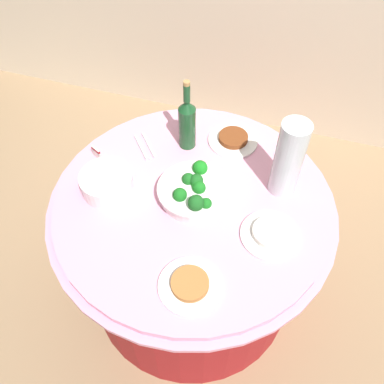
% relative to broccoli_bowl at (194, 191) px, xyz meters
% --- Properties ---
extents(ground_plane, '(6.00, 6.00, 0.00)m').
position_rel_broccoli_bowl_xyz_m(ground_plane, '(-0.00, -0.01, -0.78)').
color(ground_plane, '#9E7F5B').
extents(buffet_table, '(1.16, 1.16, 0.74)m').
position_rel_broccoli_bowl_xyz_m(buffet_table, '(-0.00, -0.01, -0.41)').
color(buffet_table, maroon).
rests_on(buffet_table, ground_plane).
extents(broccoli_bowl, '(0.28, 0.28, 0.12)m').
position_rel_broccoli_bowl_xyz_m(broccoli_bowl, '(0.00, 0.00, 0.00)').
color(broccoli_bowl, white).
rests_on(broccoli_bowl, buffet_table).
extents(plate_stack, '(0.21, 0.21, 0.08)m').
position_rel_broccoli_bowl_xyz_m(plate_stack, '(-0.34, -0.06, -0.00)').
color(plate_stack, white).
rests_on(plate_stack, buffet_table).
extents(wine_bottle, '(0.07, 0.07, 0.34)m').
position_rel_broccoli_bowl_xyz_m(wine_bottle, '(-0.11, 0.28, 0.09)').
color(wine_bottle, '#194924').
rests_on(wine_bottle, buffet_table).
extents(decorative_fruit_vase, '(0.11, 0.11, 0.34)m').
position_rel_broccoli_bowl_xyz_m(decorative_fruit_vase, '(0.32, 0.15, 0.11)').
color(decorative_fruit_vase, silver).
rests_on(decorative_fruit_vase, buffet_table).
extents(serving_tongs, '(0.14, 0.15, 0.01)m').
position_rel_broccoli_bowl_xyz_m(serving_tongs, '(-0.29, 0.20, -0.04)').
color(serving_tongs, silver).
rests_on(serving_tongs, buffet_table).
extents(food_plate_peanuts, '(0.22, 0.22, 0.03)m').
position_rel_broccoli_bowl_xyz_m(food_plate_peanuts, '(0.10, -0.37, -0.03)').
color(food_plate_peanuts, white).
rests_on(food_plate_peanuts, buffet_table).
extents(food_plate_stir_fry, '(0.22, 0.22, 0.03)m').
position_rel_broccoli_bowl_xyz_m(food_plate_stir_fry, '(0.07, 0.35, -0.03)').
color(food_plate_stir_fry, white).
rests_on(food_plate_stir_fry, buffet_table).
extents(food_plate_rice, '(0.22, 0.22, 0.04)m').
position_rel_broccoli_bowl_xyz_m(food_plate_rice, '(0.32, -0.09, -0.03)').
color(food_plate_rice, white).
rests_on(food_plate_rice, buffet_table).
extents(label_placard_front, '(0.05, 0.03, 0.05)m').
position_rel_broccoli_bowl_xyz_m(label_placard_front, '(-0.46, 0.09, -0.01)').
color(label_placard_front, white).
rests_on(label_placard_front, buffet_table).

